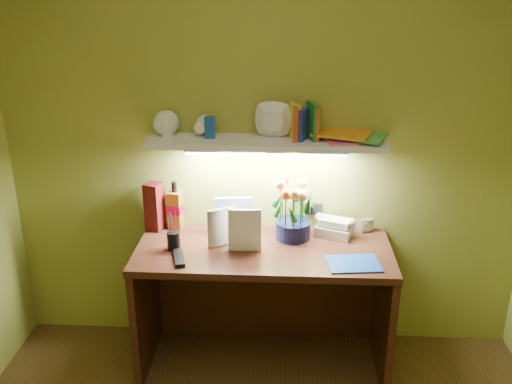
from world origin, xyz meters
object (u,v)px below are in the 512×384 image
flower_bouquet (293,209)px  desk_clock (366,225)px  whisky_bottle (175,205)px  telephone (335,225)px  desk (263,307)px

flower_bouquet → desk_clock: bearing=14.1°
flower_bouquet → whisky_bottle: flower_bouquet is taller
telephone → desk_clock: 0.20m
telephone → desk_clock: telephone is taller
telephone → flower_bouquet: bearing=-148.2°
desk → whisky_bottle: bearing=155.5°
desk → telephone: 0.62m
desk → desk_clock: size_ratio=18.60×
desk_clock → flower_bouquet: bearing=170.1°
telephone → desk_clock: size_ratio=2.64×
telephone → desk_clock: bearing=39.2°
desk → whisky_bottle: size_ratio=4.87×
telephone → whisky_bottle: size_ratio=0.69×
whisky_bottle → flower_bouquet: bearing=-8.0°
flower_bouquet → desk: bearing=-137.8°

